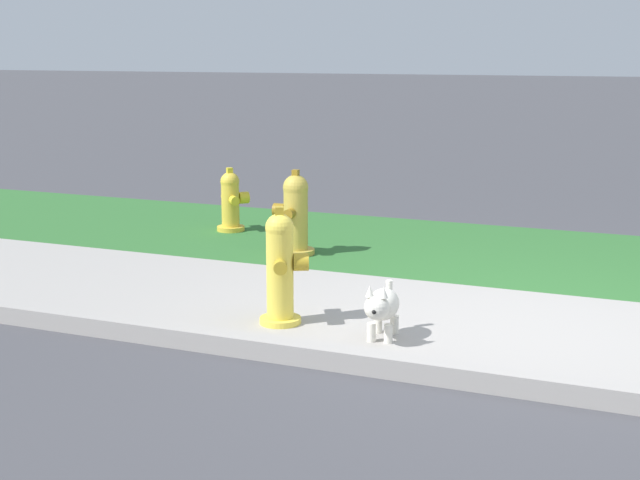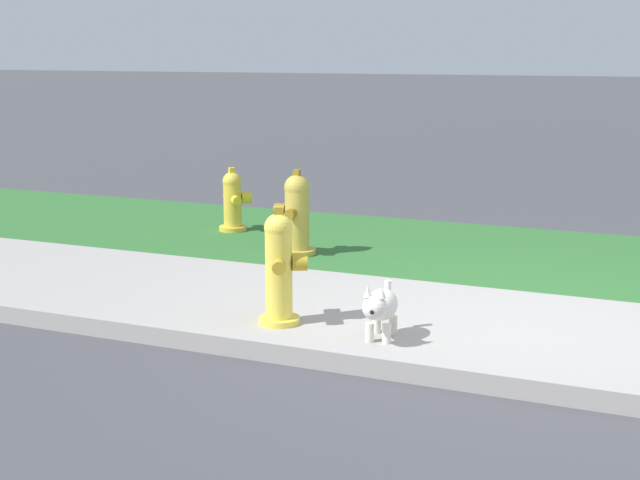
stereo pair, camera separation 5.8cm
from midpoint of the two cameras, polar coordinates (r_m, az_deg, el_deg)
The scene contains 8 objects.
ground_plane at distance 5.98m, azimuth 13.00°, elevation -5.82°, with size 120.00×120.00×0.00m, color #424247.
sidewalk_pavement at distance 5.98m, azimuth 13.00°, elevation -5.78°, with size 18.00×1.99×0.01m, color #9E9993.
grass_verge at distance 8.14m, azimuth 15.68°, elevation -1.17°, with size 18.00×2.53×0.01m, color #2D662D.
street_curb at distance 4.96m, azimuth 10.91°, elevation -8.77°, with size 18.00×0.16×0.12m, color #9E9993.
fire_hydrant_by_grass_verge at distance 9.06m, azimuth -5.91°, elevation 2.48°, with size 0.34×0.34×0.65m.
fire_hydrant_far_end at distance 7.96m, azimuth -1.80°, elevation 1.67°, with size 0.38×0.40×0.77m.
fire_hydrant_mid_block at distance 5.91m, azimuth -2.81°, elevation -1.82°, with size 0.34×0.36×0.80m.
small_white_dog at distance 5.61m, azimuth 3.68°, elevation -4.28°, with size 0.23×0.47×0.40m.
Camera 1 is at (0.85, -5.64, 1.81)m, focal length 50.00 mm.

